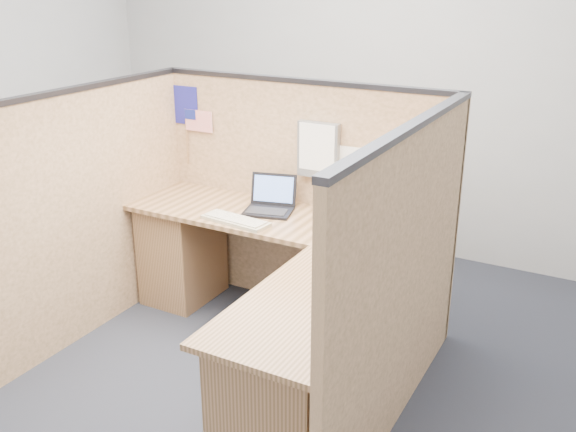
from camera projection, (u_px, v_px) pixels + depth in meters
The scene contains 13 objects.
floor at pixel (219, 374), 3.64m from camera, with size 5.00×5.00×0.00m, color #21252F.
wall_back at pixel (376, 74), 4.99m from camera, with size 5.00×5.00×0.00m, color #A5A8AA.
cubicle_partitions at pixel (256, 224), 3.72m from camera, with size 2.06×1.83×1.53m.
l_desk at pixel (271, 299), 3.65m from camera, with size 1.95×1.75×0.73m.
laptop at pixel (273, 202), 4.03m from camera, with size 0.34×0.35×0.21m.
keyboard at pixel (236, 220), 3.84m from camera, with size 0.45×0.19×0.03m.
mouse at pixel (351, 243), 3.50m from camera, with size 0.10×0.06×0.04m, color silver.
hand_forearm at pixel (344, 249), 3.39m from camera, with size 0.10×0.34×0.07m.
blue_poster at pixel (186, 105), 4.37m from camera, with size 0.20×0.00×0.26m, color navy.
american_flag at pixel (195, 123), 4.37m from camera, with size 0.23×0.01×0.39m.
file_holder at pixel (318, 150), 3.95m from camera, with size 0.27×0.05×0.35m.
paper_left at pixel (322, 158), 3.99m from camera, with size 0.24×0.00×0.31m, color white.
paper_right at pixel (351, 172), 3.92m from camera, with size 0.24×0.00×0.31m, color white.
Camera 1 is at (1.83, -2.52, 2.12)m, focal length 40.00 mm.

